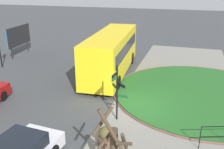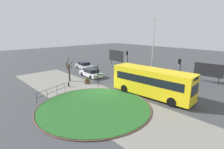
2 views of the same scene
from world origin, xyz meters
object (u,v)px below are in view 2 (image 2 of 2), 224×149
object	(u,v)px
car_near_lane	(84,66)
billboard_left	(209,70)
lamppost_tall	(153,45)
traffic_light_far	(127,56)
bus_yellow	(152,82)
bollard_foreground	(69,84)
street_tree_bare	(69,70)
traffic_light_near	(179,64)
car_far_lane	(91,73)
signpost_directional	(98,75)
planter_near_signpost	(87,81)
billboard_right	(116,56)
car_trailing	(131,71)

from	to	relation	value
car_near_lane	billboard_left	bearing A→B (deg)	25.81
car_near_lane	lamppost_tall	bearing A→B (deg)	37.75
traffic_light_far	bus_yellow	bearing A→B (deg)	148.77
bollard_foreground	car_near_lane	size ratio (longest dim) A/B	0.16
street_tree_bare	traffic_light_near	bearing A→B (deg)	51.47
car_far_lane	traffic_light_near	size ratio (longest dim) A/B	1.46
car_far_lane	street_tree_bare	distance (m)	4.18
signpost_directional	traffic_light_far	world-z (taller)	traffic_light_far
traffic_light_far	street_tree_bare	world-z (taller)	street_tree_bare
signpost_directional	car_far_lane	world-z (taller)	signpost_directional
bollard_foreground	planter_near_signpost	size ratio (longest dim) A/B	0.73
car_near_lane	lamppost_tall	xyz separation A→B (m)	(11.16, 7.20, 4.47)
signpost_directional	bus_yellow	world-z (taller)	bus_yellow
traffic_light_far	billboard_left	world-z (taller)	traffic_light_far
bollard_foreground	bus_yellow	xyz separation A→B (m)	(9.85, 5.40, 1.40)
car_near_lane	street_tree_bare	world-z (taller)	street_tree_bare
signpost_directional	car_near_lane	xyz separation A→B (m)	(-10.93, 5.20, -1.12)
car_far_lane	billboard_right	distance (m)	11.16
traffic_light_far	billboard_left	distance (m)	15.08
traffic_light_near	lamppost_tall	world-z (taller)	lamppost_tall
traffic_light_near	billboard_left	bearing A→B (deg)	176.44
street_tree_bare	planter_near_signpost	bearing A→B (deg)	23.03
lamppost_tall	billboard_left	distance (m)	9.91
bollard_foreground	planter_near_signpost	xyz separation A→B (m)	(0.50, 2.73, 0.07)
car_far_lane	billboard_right	size ratio (longest dim) A/B	0.94
car_near_lane	traffic_light_near	distance (m)	17.95
signpost_directional	lamppost_tall	world-z (taller)	lamppost_tall
car_far_lane	billboard_left	xyz separation A→B (m)	(14.76, 10.41, 1.31)
bus_yellow	traffic_light_far	size ratio (longest dim) A/B	2.81
car_trailing	street_tree_bare	world-z (taller)	street_tree_bare
billboard_right	billboard_left	bearing A→B (deg)	7.16
bollard_foreground	car_trailing	distance (m)	11.21
car_trailing	billboard_left	world-z (taller)	billboard_left
signpost_directional	bollard_foreground	world-z (taller)	signpost_directional
bus_yellow	lamppost_tall	bearing A→B (deg)	120.21
bus_yellow	traffic_light_far	world-z (taller)	traffic_light_far
billboard_right	planter_near_signpost	world-z (taller)	billboard_right
bus_yellow	planter_near_signpost	bearing A→B (deg)	-168.32
bollard_foreground	traffic_light_near	bearing A→B (deg)	60.82
planter_near_signpost	signpost_directional	bearing A→B (deg)	4.41
billboard_left	planter_near_signpost	size ratio (longest dim) A/B	4.08
car_near_lane	lamppost_tall	distance (m)	14.01
planter_near_signpost	bollard_foreground	bearing A→B (deg)	-100.49
billboard_left	billboard_right	world-z (taller)	billboard_right
billboard_left	street_tree_bare	distance (m)	20.66
traffic_light_near	planter_near_signpost	bearing A→B (deg)	40.62
car_trailing	traffic_light_near	distance (m)	7.99
traffic_light_far	lamppost_tall	distance (m)	6.23
signpost_directional	traffic_light_near	distance (m)	13.32
bus_yellow	lamppost_tall	xyz separation A→B (m)	(-6.80, 9.90, 3.36)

